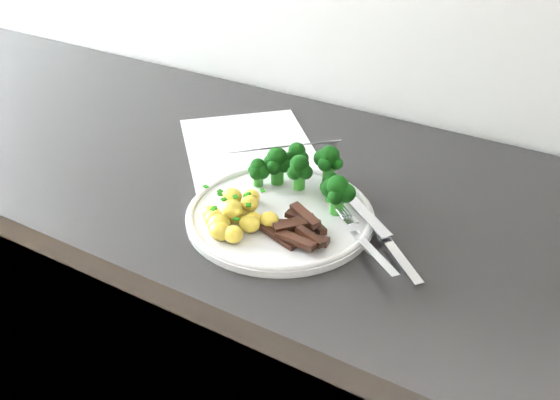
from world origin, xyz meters
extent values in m
cube|color=black|center=(-0.08, 1.69, 0.43)|extent=(2.31, 0.58, 0.87)
cube|color=white|center=(-0.12, 1.74, 0.87)|extent=(0.35, 0.35, 0.00)
cube|color=slate|center=(-0.06, 1.80, 0.87)|extent=(0.10, 0.10, 0.00)
cube|color=slate|center=(-0.08, 1.78, 0.87)|extent=(0.10, 0.09, 0.00)
cube|color=slate|center=(-0.09, 1.77, 0.87)|extent=(0.09, 0.09, 0.00)
cube|color=slate|center=(-0.11, 1.75, 0.87)|extent=(0.09, 0.09, 0.00)
cylinder|color=silver|center=(0.02, 1.59, 0.87)|extent=(0.26, 0.26, 0.01)
torus|color=silver|center=(0.02, 1.59, 0.88)|extent=(0.25, 0.25, 0.01)
cylinder|color=#26701C|center=(0.01, 1.65, 0.90)|extent=(0.02, 0.02, 0.02)
sphere|color=black|center=(0.03, 1.65, 0.92)|extent=(0.02, 0.02, 0.02)
sphere|color=black|center=(0.01, 1.66, 0.92)|extent=(0.02, 0.02, 0.02)
sphere|color=black|center=(0.01, 1.64, 0.92)|extent=(0.02, 0.02, 0.02)
sphere|color=black|center=(0.01, 1.65, 0.93)|extent=(0.03, 0.03, 0.03)
cylinder|color=#26701C|center=(0.06, 1.66, 0.89)|extent=(0.01, 0.01, 0.02)
sphere|color=black|center=(0.07, 1.66, 0.90)|extent=(0.02, 0.02, 0.02)
sphere|color=black|center=(0.05, 1.66, 0.90)|extent=(0.02, 0.02, 0.02)
sphere|color=black|center=(0.06, 1.65, 0.90)|extent=(0.02, 0.02, 0.02)
sphere|color=black|center=(0.06, 1.66, 0.91)|extent=(0.02, 0.02, 0.02)
cylinder|color=#26701C|center=(-0.03, 1.66, 0.89)|extent=(0.02, 0.02, 0.03)
sphere|color=black|center=(-0.02, 1.66, 0.91)|extent=(0.02, 0.02, 0.02)
sphere|color=black|center=(-0.03, 1.67, 0.91)|extent=(0.02, 0.02, 0.02)
sphere|color=black|center=(-0.04, 1.66, 0.91)|extent=(0.02, 0.02, 0.02)
sphere|color=black|center=(-0.03, 1.65, 0.91)|extent=(0.02, 0.02, 0.02)
sphere|color=black|center=(-0.03, 1.66, 0.92)|extent=(0.03, 0.03, 0.03)
cylinder|color=#26701C|center=(0.04, 1.69, 0.90)|extent=(0.02, 0.02, 0.02)
sphere|color=black|center=(0.05, 1.69, 0.92)|extent=(0.02, 0.02, 0.02)
sphere|color=black|center=(0.04, 1.70, 0.92)|extent=(0.02, 0.02, 0.02)
sphere|color=black|center=(0.03, 1.69, 0.92)|extent=(0.03, 0.03, 0.03)
sphere|color=black|center=(0.04, 1.68, 0.92)|extent=(0.02, 0.02, 0.02)
sphere|color=black|center=(0.04, 1.69, 0.93)|extent=(0.03, 0.03, 0.03)
cylinder|color=#26701C|center=(-0.01, 1.69, 0.90)|extent=(0.02, 0.02, 0.02)
sphere|color=black|center=(0.00, 1.68, 0.91)|extent=(0.02, 0.02, 0.02)
sphere|color=black|center=(-0.02, 1.69, 0.91)|extent=(0.02, 0.02, 0.02)
sphere|color=black|center=(-0.01, 1.68, 0.92)|extent=(0.02, 0.02, 0.02)
sphere|color=black|center=(-0.01, 1.69, 0.92)|extent=(0.03, 0.03, 0.03)
cylinder|color=#26701C|center=(0.08, 1.63, 0.89)|extent=(0.02, 0.02, 0.03)
sphere|color=black|center=(0.09, 1.63, 0.91)|extent=(0.03, 0.03, 0.03)
sphere|color=black|center=(0.08, 1.64, 0.91)|extent=(0.02, 0.02, 0.02)
sphere|color=black|center=(0.07, 1.63, 0.91)|extent=(0.03, 0.03, 0.03)
sphere|color=black|center=(0.08, 1.62, 0.91)|extent=(0.02, 0.02, 0.02)
sphere|color=black|center=(0.08, 1.63, 0.92)|extent=(0.03, 0.03, 0.03)
cylinder|color=#26701C|center=(-0.05, 1.64, 0.89)|extent=(0.01, 0.01, 0.02)
sphere|color=black|center=(-0.04, 1.64, 0.90)|extent=(0.02, 0.02, 0.02)
sphere|color=black|center=(-0.05, 1.65, 0.90)|extent=(0.02, 0.02, 0.02)
sphere|color=black|center=(-0.06, 1.64, 0.90)|extent=(0.01, 0.01, 0.01)
sphere|color=black|center=(-0.05, 1.63, 0.90)|extent=(0.02, 0.02, 0.02)
sphere|color=black|center=(-0.05, 1.64, 0.91)|extent=(0.02, 0.02, 0.02)
ellipsoid|color=#E7D348|center=(0.00, 1.51, 0.89)|extent=(0.03, 0.03, 0.02)
ellipsoid|color=#E7D348|center=(-0.05, 1.53, 0.89)|extent=(0.02, 0.02, 0.02)
ellipsoid|color=#E7D348|center=(-0.03, 1.55, 0.89)|extent=(0.03, 0.03, 0.03)
ellipsoid|color=#E7D348|center=(-0.03, 1.51, 0.89)|extent=(0.03, 0.03, 0.03)
ellipsoid|color=#E7D348|center=(-0.02, 1.56, 0.89)|extent=(0.02, 0.02, 0.02)
ellipsoid|color=#E7D348|center=(-0.02, 1.56, 0.89)|extent=(0.03, 0.02, 0.02)
ellipsoid|color=#E7D348|center=(-0.04, 1.52, 0.89)|extent=(0.03, 0.02, 0.02)
ellipsoid|color=#E7D348|center=(-0.03, 1.54, 0.89)|extent=(0.03, 0.02, 0.02)
ellipsoid|color=#E7D348|center=(0.00, 1.55, 0.89)|extent=(0.02, 0.02, 0.02)
ellipsoid|color=#E7D348|center=(-0.05, 1.53, 0.89)|extent=(0.03, 0.02, 0.02)
ellipsoid|color=#E7D348|center=(-0.01, 1.56, 0.90)|extent=(0.02, 0.02, 0.02)
ellipsoid|color=#E7D348|center=(-0.02, 1.50, 0.89)|extent=(0.03, 0.02, 0.02)
ellipsoid|color=#E7D348|center=(0.00, 1.54, 0.89)|extent=(0.03, 0.02, 0.02)
ellipsoid|color=#E7D348|center=(-0.03, 1.59, 0.89)|extent=(0.02, 0.02, 0.02)
ellipsoid|color=#E7D348|center=(-0.02, 1.53, 0.90)|extent=(0.03, 0.03, 0.02)
ellipsoid|color=#E7D348|center=(-0.03, 1.51, 0.89)|extent=(0.03, 0.03, 0.02)
ellipsoid|color=#E7D348|center=(0.02, 1.56, 0.89)|extent=(0.03, 0.03, 0.02)
ellipsoid|color=#E7D348|center=(-0.04, 1.56, 0.90)|extent=(0.03, 0.03, 0.02)
cube|color=#115C08|center=(-0.02, 1.56, 0.91)|extent=(0.01, 0.01, 0.00)
cube|color=#115C08|center=(-0.03, 1.55, 0.91)|extent=(0.01, 0.01, 0.00)
cube|color=#115C08|center=(0.00, 1.51, 0.91)|extent=(0.01, 0.01, 0.00)
cube|color=#115C08|center=(-0.07, 1.55, 0.91)|extent=(0.01, 0.01, 0.00)
cube|color=#115C08|center=(-0.01, 1.53, 0.90)|extent=(0.01, 0.01, 0.00)
cube|color=#115C08|center=(-0.01, 1.59, 0.91)|extent=(0.01, 0.01, 0.00)
cube|color=#115C08|center=(-0.02, 1.57, 0.91)|extent=(0.01, 0.01, 0.00)
cube|color=#115C08|center=(-0.03, 1.54, 0.91)|extent=(0.01, 0.01, 0.00)
cube|color=#115C08|center=(-0.04, 1.52, 0.91)|extent=(0.01, 0.01, 0.00)
cube|color=#115C08|center=(-0.04, 1.52, 0.90)|extent=(0.01, 0.01, 0.00)
cube|color=#115C08|center=(0.00, 1.54, 0.91)|extent=(0.01, 0.01, 0.00)
cube|color=#115C08|center=(-0.04, 1.54, 0.91)|extent=(0.01, 0.01, 0.00)
cube|color=#115C08|center=(-0.05, 1.55, 0.91)|extent=(0.01, 0.01, 0.00)
cube|color=#115C08|center=(-0.05, 1.55, 0.91)|extent=(0.01, 0.01, 0.00)
cube|color=black|center=(0.06, 1.57, 0.88)|extent=(0.04, 0.05, 0.01)
cube|color=black|center=(0.06, 1.56, 0.88)|extent=(0.04, 0.04, 0.01)
cube|color=black|center=(0.03, 1.56, 0.88)|extent=(0.05, 0.03, 0.01)
cube|color=black|center=(0.05, 1.54, 0.88)|extent=(0.06, 0.03, 0.01)
cube|color=black|center=(0.06, 1.57, 0.88)|extent=(0.05, 0.05, 0.01)
cube|color=black|center=(0.07, 1.59, 0.88)|extent=(0.05, 0.04, 0.01)
cube|color=black|center=(0.08, 1.55, 0.88)|extent=(0.06, 0.02, 0.01)
cube|color=black|center=(0.09, 1.55, 0.89)|extent=(0.05, 0.03, 0.01)
cube|color=black|center=(0.06, 1.56, 0.89)|extent=(0.05, 0.05, 0.01)
cube|color=black|center=(0.06, 1.58, 0.90)|extent=(0.06, 0.04, 0.01)
cube|color=black|center=(0.06, 1.57, 0.89)|extent=(0.04, 0.04, 0.01)
cube|color=black|center=(0.07, 1.53, 0.89)|extent=(0.06, 0.02, 0.01)
cube|color=black|center=(0.06, 1.58, 0.89)|extent=(0.05, 0.02, 0.01)
cube|color=silver|center=(0.17, 1.57, 0.88)|extent=(0.09, 0.08, 0.02)
cube|color=silver|center=(0.11, 1.61, 0.89)|extent=(0.03, 0.03, 0.01)
cylinder|color=silver|center=(0.10, 1.63, 0.89)|extent=(0.03, 0.03, 0.00)
cylinder|color=silver|center=(0.09, 1.63, 0.89)|extent=(0.03, 0.03, 0.00)
cylinder|color=silver|center=(0.09, 1.62, 0.89)|extent=(0.03, 0.03, 0.00)
cylinder|color=silver|center=(0.09, 1.62, 0.89)|extent=(0.03, 0.03, 0.00)
cube|color=silver|center=(0.13, 1.64, 0.88)|extent=(0.09, 0.08, 0.01)
cube|color=silver|center=(0.20, 1.58, 0.87)|extent=(0.08, 0.07, 0.02)
camera|label=1|loc=(0.37, 0.99, 1.34)|focal=39.32mm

